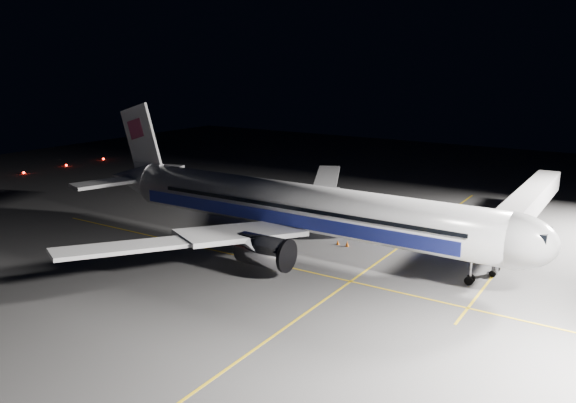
# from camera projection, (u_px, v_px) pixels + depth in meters

# --- Properties ---
(ground) EXTENTS (200.00, 200.00, 0.00)m
(ground) POSITION_uv_depth(u_px,v_px,m) (299.00, 249.00, 68.05)
(ground) COLOR #4C4C4F
(ground) RESTS_ON ground
(guide_line_main) EXTENTS (0.25, 80.00, 0.01)m
(guide_line_main) POSITION_uv_depth(u_px,v_px,m) (375.00, 264.00, 62.79)
(guide_line_main) COLOR gold
(guide_line_main) RESTS_ON ground
(guide_line_cross) EXTENTS (70.00, 0.25, 0.01)m
(guide_line_cross) POSITION_uv_depth(u_px,v_px,m) (271.00, 263.00, 63.15)
(guide_line_cross) COLOR gold
(guide_line_cross) RESTS_ON ground
(guide_line_side) EXTENTS (0.25, 40.00, 0.01)m
(guide_line_side) POSITION_uv_depth(u_px,v_px,m) (507.00, 259.00, 64.64)
(guide_line_side) COLOR gold
(guide_line_side) RESTS_ON ground
(airliner) EXTENTS (61.48, 54.22, 16.64)m
(airliner) POSITION_uv_depth(u_px,v_px,m) (291.00, 206.00, 67.38)
(airliner) COLOR silver
(airliner) RESTS_ON ground
(jet_bridge) EXTENTS (3.60, 34.40, 6.30)m
(jet_bridge) POSITION_uv_depth(u_px,v_px,m) (524.00, 206.00, 70.12)
(jet_bridge) COLOR #B2B2B7
(jet_bridge) RESTS_ON ground
(baggage_tug) EXTENTS (2.63, 2.30, 1.65)m
(baggage_tug) POSITION_uv_depth(u_px,v_px,m) (357.00, 221.00, 77.24)
(baggage_tug) COLOR black
(baggage_tug) RESTS_ON ground
(safety_cone_a) EXTENTS (0.40, 0.40, 0.60)m
(safety_cone_a) POSITION_uv_depth(u_px,v_px,m) (338.00, 242.00, 69.55)
(safety_cone_a) COLOR orange
(safety_cone_a) RESTS_ON ground
(safety_cone_b) EXTENTS (0.42, 0.42, 0.62)m
(safety_cone_b) POSITION_uv_depth(u_px,v_px,m) (370.00, 239.00, 70.95)
(safety_cone_b) COLOR orange
(safety_cone_b) RESTS_ON ground
(safety_cone_c) EXTENTS (0.46, 0.46, 0.69)m
(safety_cone_c) POSITION_uv_depth(u_px,v_px,m) (347.00, 244.00, 68.86)
(safety_cone_c) COLOR orange
(safety_cone_c) RESTS_ON ground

